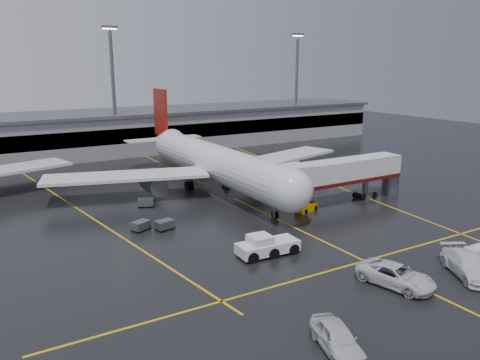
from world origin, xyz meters
TOP-DOWN VIEW (x-y plane):
  - ground at (0.00, 0.00)m, footprint 220.00×220.00m
  - apron_line_centre at (0.00, 0.00)m, footprint 0.25×90.00m
  - apron_line_stop at (0.00, -22.00)m, footprint 60.00×0.25m
  - apron_line_left at (-20.00, 10.00)m, footprint 9.99×69.35m
  - apron_line_right at (18.00, 10.00)m, footprint 7.57×69.64m
  - terminal at (0.00, 47.93)m, footprint 122.00×19.00m
  - light_mast_mid at (-5.00, 42.00)m, footprint 3.00×1.20m
  - light_mast_right at (40.00, 42.00)m, footprint 3.00×1.20m
  - main_airliner at (0.00, 9.70)m, footprint 48.80×45.60m
  - jet_bridge at (11.87, -6.00)m, footprint 19.90×3.40m
  - pushback_tractor at (-7.24, -15.94)m, footprint 6.33×2.97m
  - belt_loader at (5.21, -6.56)m, footprint 3.54×2.31m
  - service_van_a at (-1.49, -27.06)m, footprint 4.54×7.14m
  - service_van_b at (5.61, -28.94)m, footprint 5.67×7.25m
  - service_van_d at (-12.14, -31.64)m, footprint 3.61×5.73m
  - baggage_cart_a at (-13.13, -3.99)m, footprint 2.23×1.70m
  - baggage_cart_b at (-15.53, -2.88)m, footprint 2.36×2.02m
  - baggage_cart_c at (-11.92, 5.60)m, footprint 2.35×1.98m

SIDE VIEW (x-z plane):
  - ground at x=0.00m, z-range 0.00..0.00m
  - apron_line_centre at x=0.00m, z-range 0.00..0.02m
  - apron_line_stop at x=0.00m, z-range 0.00..0.02m
  - apron_line_left at x=-20.00m, z-range 0.00..0.02m
  - apron_line_right at x=18.00m, z-range 0.00..0.02m
  - belt_loader at x=5.21m, z-range -0.53..1.55m
  - baggage_cart_a at x=-13.13m, z-range 0.07..1.19m
  - baggage_cart_b at x=-15.53m, z-range 0.07..1.19m
  - baggage_cart_c at x=-11.92m, z-range 0.07..1.19m
  - pushback_tractor at x=-7.24m, z-range -0.23..1.99m
  - service_van_d at x=-12.14m, z-range 0.00..1.82m
  - service_van_a at x=-1.49m, z-range 0.00..1.83m
  - service_van_b at x=5.61m, z-range 0.00..1.96m
  - jet_bridge at x=11.87m, z-range 0.91..6.96m
  - main_airliner at x=0.00m, z-range -2.84..11.26m
  - terminal at x=0.00m, z-range 0.02..8.62m
  - light_mast_mid at x=-5.00m, z-range 1.75..27.20m
  - light_mast_right at x=40.00m, z-range 1.75..27.20m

